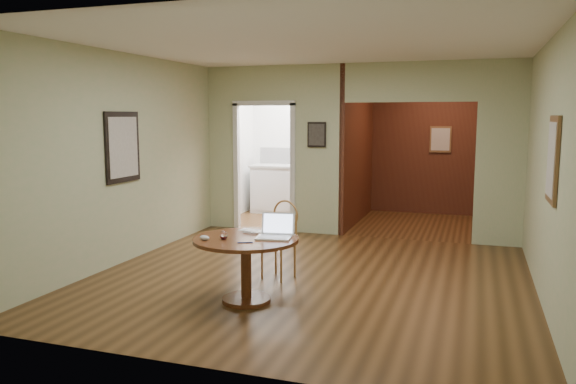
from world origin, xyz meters
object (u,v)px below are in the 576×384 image
(dining_table, at_px, (246,255))
(open_laptop, at_px, (276,231))
(closed_laptop, at_px, (251,232))
(chair, at_px, (281,235))

(dining_table, bearing_deg, open_laptop, 23.75)
(open_laptop, distance_m, closed_laptop, 0.33)
(dining_table, height_order, closed_laptop, closed_laptop)
(open_laptop, relative_size, closed_laptop, 1.23)
(dining_table, bearing_deg, closed_laptop, 98.56)
(dining_table, relative_size, closed_laptop, 3.51)
(dining_table, bearing_deg, chair, 87.36)
(dining_table, relative_size, open_laptop, 2.85)
(closed_laptop, bearing_deg, dining_table, -69.27)
(chair, bearing_deg, closed_laptop, -79.87)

